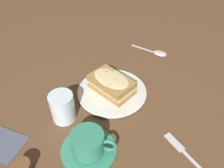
% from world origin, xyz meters
% --- Properties ---
extents(ground_plane, '(2.40, 2.40, 0.00)m').
position_xyz_m(ground_plane, '(0.00, 0.00, 0.00)').
color(ground_plane, brown).
extents(dinner_plate, '(0.24, 0.24, 0.02)m').
position_xyz_m(dinner_plate, '(-0.02, -0.01, 0.01)').
color(dinner_plate, silver).
rests_on(dinner_plate, ground_plane).
extents(sandwich, '(0.17, 0.15, 0.07)m').
position_xyz_m(sandwich, '(-0.02, -0.01, 0.05)').
color(sandwich, '#A37542').
rests_on(sandwich, dinner_plate).
extents(teacup_with_saucer, '(0.16, 0.15, 0.07)m').
position_xyz_m(teacup_with_saucer, '(-0.03, 0.23, 0.03)').
color(teacup_with_saucer, '#338466').
rests_on(teacup_with_saucer, ground_plane).
extents(water_glass, '(0.07, 0.07, 0.10)m').
position_xyz_m(water_glass, '(0.09, 0.14, 0.05)').
color(water_glass, silver).
rests_on(water_glass, ground_plane).
extents(fork, '(0.14, 0.12, 0.00)m').
position_xyz_m(fork, '(-0.28, 0.15, 0.00)').
color(fork, silver).
rests_on(fork, ground_plane).
extents(spoon, '(0.17, 0.07, 0.01)m').
position_xyz_m(spoon, '(-0.14, -0.31, 0.00)').
color(spoon, silver).
rests_on(spoon, ground_plane).
extents(napkin, '(0.12, 0.10, 0.00)m').
position_xyz_m(napkin, '(0.21, 0.28, 0.00)').
color(napkin, '#4C5166').
rests_on(napkin, ground_plane).
extents(condiment_pot, '(0.05, 0.05, 0.04)m').
position_xyz_m(condiment_pot, '(0.11, 0.33, 0.02)').
color(condiment_pot, brown).
rests_on(condiment_pot, ground_plane).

